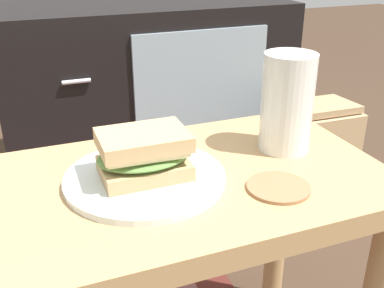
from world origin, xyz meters
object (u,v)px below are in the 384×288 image
at_px(tv_cabinet, 146,87).
at_px(plate, 145,178).
at_px(beer_glass, 287,105).
at_px(sandwich_front, 144,154).
at_px(coaster, 278,187).
at_px(paper_bag, 315,153).

xyz_separation_m(tv_cabinet, plate, (-0.27, -0.94, 0.17)).
bearing_deg(beer_glass, sandwich_front, -174.30).
xyz_separation_m(plate, coaster, (0.17, -0.09, -0.00)).
bearing_deg(sandwich_front, paper_bag, 36.27).
bearing_deg(coaster, plate, 151.84).
distance_m(sandwich_front, coaster, 0.19).
height_order(plate, sandwich_front, sandwich_front).
relative_size(beer_glass, coaster, 1.78).
distance_m(tv_cabinet, sandwich_front, 1.00).
bearing_deg(sandwich_front, plate, -17.35).
bearing_deg(paper_bag, plate, -143.73).
xyz_separation_m(sandwich_front, coaster, (0.17, -0.09, -0.04)).
bearing_deg(beer_glass, coaster, -124.26).
height_order(plate, beer_glass, beer_glass).
relative_size(plate, beer_glass, 1.46).
distance_m(plate, sandwich_front, 0.04).
relative_size(plate, coaster, 2.61).
relative_size(sandwich_front, coaster, 1.50).
height_order(beer_glass, paper_bag, beer_glass).
distance_m(tv_cabinet, coaster, 1.05).
xyz_separation_m(plate, sandwich_front, (-0.00, 0.00, 0.04)).
bearing_deg(tv_cabinet, plate, -105.85).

